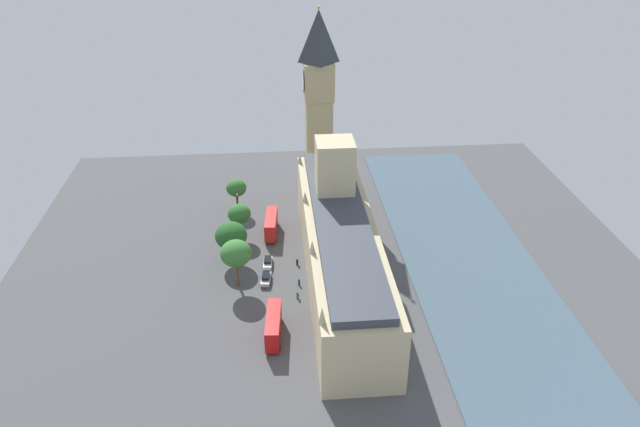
% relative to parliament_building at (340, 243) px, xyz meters
% --- Properties ---
extents(ground_plane, '(137.64, 137.64, 0.00)m').
position_rel_parliament_building_xyz_m(ground_plane, '(1.99, 1.35, -7.83)').
color(ground_plane, '#4C4C4F').
extents(river_thames, '(28.57, 123.88, 0.25)m').
position_rel_parliament_building_xyz_m(river_thames, '(-29.05, 1.35, -7.70)').
color(river_thames, '#475B6B').
rests_on(river_thames, ground).
extents(parliament_building, '(14.07, 67.64, 26.02)m').
position_rel_parliament_building_xyz_m(parliament_building, '(0.00, 0.00, 0.00)').
color(parliament_building, '#CCBA8E').
rests_on(parliament_building, ground).
extents(clock_tower, '(7.52, 7.52, 48.28)m').
position_rel_parliament_building_xyz_m(clock_tower, '(1.05, -38.80, 17.11)').
color(clock_tower, tan).
rests_on(clock_tower, ground).
extents(double_decker_bus_by_river_gate, '(3.34, 10.66, 4.75)m').
position_rel_parliament_building_xyz_m(double_decker_bus_by_river_gate, '(14.07, -18.03, -5.19)').
color(double_decker_bus_by_river_gate, red).
rests_on(double_decker_bus_by_river_gate, ground).
extents(car_white_midblock, '(2.16, 4.67, 1.74)m').
position_rel_parliament_building_xyz_m(car_white_midblock, '(15.09, -4.50, -6.94)').
color(car_white_midblock, silver).
rests_on(car_white_midblock, ground).
extents(car_silver_leading, '(2.38, 4.89, 1.74)m').
position_rel_parliament_building_xyz_m(car_silver_leading, '(15.55, 1.51, -6.93)').
color(car_silver_leading, '#B7B7BC').
rests_on(car_silver_leading, ground).
extents(double_decker_bus_far_end, '(3.32, 10.66, 4.75)m').
position_rel_parliament_building_xyz_m(double_decker_bus_far_end, '(14.23, 18.96, -5.19)').
color(double_decker_bus_far_end, red).
rests_on(double_decker_bus_far_end, ground).
extents(pedestrian_kerbside, '(0.58, 0.48, 1.64)m').
position_rel_parliament_building_xyz_m(pedestrian_kerbside, '(9.28, 7.70, -7.09)').
color(pedestrian_kerbside, '#336B60').
rests_on(pedestrian_kerbside, ground).
extents(pedestrian_opposite_hall, '(0.50, 0.60, 1.57)m').
position_rel_parliament_building_xyz_m(pedestrian_opposite_hall, '(8.73, 3.23, -7.12)').
color(pedestrian_opposite_hall, navy).
rests_on(pedestrian_opposite_hall, ground).
extents(pedestrian_trailing, '(0.69, 0.63, 1.64)m').
position_rel_parliament_building_xyz_m(pedestrian_trailing, '(8.70, -4.30, -7.09)').
color(pedestrian_trailing, black).
rests_on(pedestrian_trailing, ground).
extents(plane_tree_corner, '(5.02, 5.02, 8.47)m').
position_rel_parliament_building_xyz_m(plane_tree_corner, '(22.42, -30.44, -1.54)').
color(plane_tree_corner, brown).
rests_on(plane_tree_corner, ground).
extents(plane_tree_near_tower, '(6.91, 6.91, 9.42)m').
position_rel_parliament_building_xyz_m(plane_tree_near_tower, '(22.73, -7.10, -1.36)').
color(plane_tree_near_tower, brown).
rests_on(plane_tree_near_tower, ground).
extents(plane_tree_under_trees, '(6.33, 6.33, 10.55)m').
position_rel_parliament_building_xyz_m(plane_tree_under_trees, '(21.27, 2.25, -0.01)').
color(plane_tree_under_trees, brown).
rests_on(plane_tree_under_trees, ground).
extents(plane_tree_slot_10, '(5.31, 5.31, 8.48)m').
position_rel_parliament_building_xyz_m(plane_tree_slot_10, '(21.28, -17.16, -1.64)').
color(plane_tree_slot_10, brown).
rests_on(plane_tree_slot_10, ground).
extents(street_lamp_slot_11, '(0.56, 0.56, 6.16)m').
position_rel_parliament_building_xyz_m(street_lamp_slot_11, '(22.14, -27.71, -3.51)').
color(street_lamp_slot_11, black).
rests_on(street_lamp_slot_11, ground).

